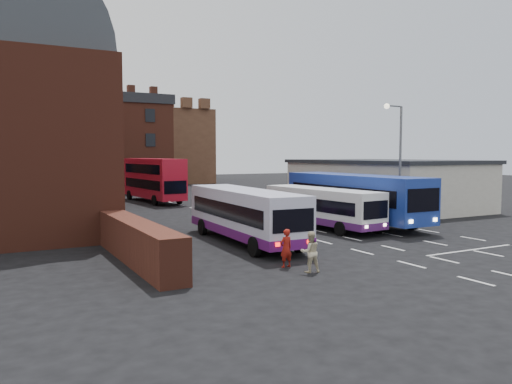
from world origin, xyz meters
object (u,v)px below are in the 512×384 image
bus_blue (354,195)px  pedestrian_red (286,248)px  pedestrian_beige (310,252)px  street_lamp (398,153)px  bus_white_outbound (244,211)px  bus_white_inbound (321,205)px  bus_red_double (154,179)px

bus_blue → pedestrian_red: 14.23m
bus_blue → pedestrian_beige: bearing=44.2°
street_lamp → bus_blue: bearing=145.5°
bus_white_outbound → bus_blue: bus_blue is taller
bus_white_inbound → street_lamp: street_lamp is taller
bus_red_double → street_lamp: (9.65, -23.40, 2.55)m
bus_red_double → bus_white_inbound: bearing=96.6°
bus_red_double → pedestrian_red: bus_red_double is taller
bus_white_inbound → bus_red_double: 22.78m
bus_red_double → pedestrian_red: bearing=79.2°
bus_white_inbound → bus_red_double: bus_red_double is taller
street_lamp → pedestrian_beige: bearing=-146.5°
pedestrian_beige → bus_red_double: bearing=-81.1°
pedestrian_red → bus_blue: bearing=-146.0°
street_lamp → pedestrian_beige: 16.04m
street_lamp → pedestrian_beige: (-12.94, -8.58, -4.02)m
bus_white_inbound → pedestrian_beige: size_ratio=5.74×
bus_white_outbound → pedestrian_red: size_ratio=6.50×
bus_white_outbound → bus_white_inbound: bus_white_outbound is taller
bus_white_outbound → street_lamp: street_lamp is taller
pedestrian_red → pedestrian_beige: bearing=102.0°
bus_white_inbound → pedestrian_red: size_ratio=5.88×
street_lamp → bus_red_double: bearing=112.4°
bus_blue → pedestrian_beige: bus_blue is taller
bus_red_double → pedestrian_beige: bus_red_double is taller
bus_white_outbound → bus_blue: 10.23m
bus_white_inbound → pedestrian_beige: bearing=47.8°
bus_white_outbound → street_lamp: bearing=8.4°
bus_red_double → pedestrian_beige: (-3.29, -31.98, -1.46)m
street_lamp → pedestrian_red: street_lamp is taller
bus_white_outbound → bus_white_inbound: bearing=21.2°
bus_white_inbound → pedestrian_red: bus_white_inbound is taller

